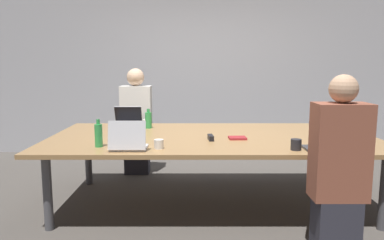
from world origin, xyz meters
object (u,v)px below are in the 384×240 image
(laptop_near_left, at_px, (126,142))
(stapler, at_px, (209,138))
(laptop_far_left, at_px, (126,121))
(bottle_far_left, at_px, (147,120))
(cup_near_left, at_px, (157,144))
(person_far_left, at_px, (135,123))
(person_near_right, at_px, (337,170))
(laptop_near_right, at_px, (325,142))
(cup_near_right, at_px, (294,145))
(cup_far_left, at_px, (145,124))
(bottle_near_left, at_px, (97,135))

(laptop_near_left, bearing_deg, stapler, -149.28)
(laptop_far_left, bearing_deg, bottle_far_left, -25.73)
(cup_near_left, bearing_deg, laptop_near_left, -167.89)
(laptop_near_left, relative_size, bottle_far_left, 1.41)
(cup_near_left, relative_size, person_far_left, 0.06)
(person_near_right, bearing_deg, person_far_left, -50.21)
(person_far_left, bearing_deg, laptop_far_left, -92.44)
(laptop_near_right, bearing_deg, cup_near_right, -10.30)
(person_far_left, relative_size, cup_far_left, 14.61)
(laptop_near_left, bearing_deg, laptop_near_right, 178.61)
(cup_near_right, xyz_separation_m, laptop_near_left, (-1.44, -0.00, 0.03))
(person_near_right, relative_size, bottle_near_left, 5.54)
(laptop_far_left, bearing_deg, laptop_near_right, -34.10)
(cup_near_left, bearing_deg, person_near_right, -19.31)
(cup_far_left, bearing_deg, laptop_near_left, -90.89)
(person_near_right, relative_size, stapler, 9.00)
(person_far_left, bearing_deg, cup_near_right, -47.31)
(laptop_near_right, height_order, bottle_far_left, laptop_near_right)
(laptop_near_right, xyz_separation_m, person_near_right, (-0.05, -0.39, -0.13))
(bottle_near_left, relative_size, cup_far_left, 2.60)
(cup_near_right, bearing_deg, laptop_near_right, -10.30)
(laptop_near_right, distance_m, person_far_left, 2.61)
(laptop_near_left, height_order, cup_near_left, laptop_near_left)
(person_near_right, height_order, laptop_near_left, person_near_right)
(cup_near_left, bearing_deg, cup_near_right, -2.47)
(laptop_far_left, relative_size, person_far_left, 0.23)
(stapler, bearing_deg, person_far_left, 119.09)
(cup_near_left, bearing_deg, laptop_near_right, -3.85)
(bottle_near_left, xyz_separation_m, stapler, (1.01, 0.30, -0.08))
(cup_near_right, distance_m, bottle_near_left, 1.73)
(laptop_near_left, xyz_separation_m, stapler, (0.73, 0.43, -0.05))
(person_far_left, bearing_deg, cup_far_left, -71.12)
(laptop_near_right, xyz_separation_m, cup_near_right, (-0.25, 0.05, -0.03))
(person_near_right, xyz_separation_m, cup_near_right, (-0.20, 0.43, 0.10))
(laptop_near_right, bearing_deg, bottle_far_left, -35.29)
(person_near_right, height_order, cup_near_left, person_near_right)
(bottle_far_left, distance_m, stapler, 0.97)
(laptop_far_left, bearing_deg, cup_far_left, -20.08)
(laptop_near_right, bearing_deg, bottle_near_left, -5.04)
(laptop_near_left, height_order, bottle_near_left, laptop_near_left)
(person_far_left, height_order, bottle_far_left, person_far_left)
(laptop_far_left, distance_m, bottle_far_left, 0.29)
(bottle_near_left, height_order, cup_far_left, bottle_near_left)
(bottle_near_left, height_order, person_far_left, person_far_left)
(bottle_near_left, height_order, stapler, bottle_near_left)
(cup_near_left, xyz_separation_m, laptop_far_left, (-0.47, 1.19, 0.03))
(laptop_far_left, bearing_deg, laptop_near_left, -80.31)
(laptop_far_left, distance_m, stapler, 1.25)
(cup_near_left, height_order, bottle_near_left, bottle_near_left)
(laptop_near_right, relative_size, cup_near_right, 3.68)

